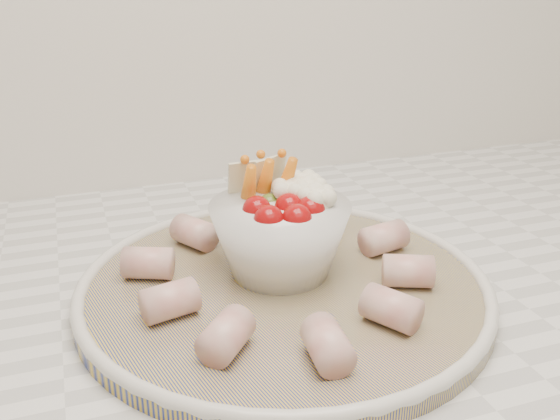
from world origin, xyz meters
name	(u,v)px	position (x,y,z in m)	size (l,w,h in m)	color
serving_platter	(284,286)	(-0.14, 1.41, 0.93)	(0.45, 0.45, 0.02)	navy
veggie_bowl	(282,231)	(-0.14, 1.43, 0.98)	(0.13, 0.13, 0.11)	white
cured_meat_rolls	(283,267)	(-0.14, 1.41, 0.95)	(0.28, 0.28, 0.03)	#C15E58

